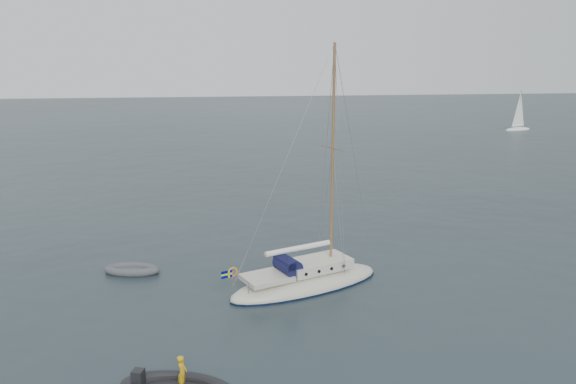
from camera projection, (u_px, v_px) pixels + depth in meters
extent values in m
plane|color=black|center=(316.00, 265.00, 32.39)|extent=(300.00, 300.00, 0.00)
ellipsoid|color=beige|center=(306.00, 284.00, 29.31)|extent=(8.65, 2.69, 1.44)
cube|color=silver|center=(319.00, 266.00, 29.17)|extent=(3.46, 1.83, 0.53)
cube|color=beige|center=(262.00, 272.00, 28.78)|extent=(2.31, 1.83, 0.24)
cylinder|color=#12143B|center=(285.00, 263.00, 28.85)|extent=(0.92, 1.59, 0.92)
cube|color=#12143B|center=(281.00, 259.00, 28.78)|extent=(0.43, 1.59, 0.38)
cylinder|color=brown|center=(337.00, 161.00, 28.03)|extent=(0.14, 0.14, 11.54)
cylinder|color=brown|center=(337.00, 150.00, 27.89)|extent=(0.05, 2.11, 0.05)
cylinder|color=brown|center=(297.00, 248.00, 28.77)|extent=(4.04, 0.10, 0.10)
cylinder|color=white|center=(297.00, 247.00, 28.76)|extent=(3.75, 0.27, 0.27)
cylinder|color=gray|center=(232.00, 266.00, 28.46)|extent=(0.04, 2.11, 0.04)
torus|color=orange|center=(230.00, 262.00, 29.00)|extent=(0.52, 0.10, 0.52)
cylinder|color=brown|center=(225.00, 268.00, 28.43)|extent=(0.03, 0.03, 0.87)
cube|color=#000A62|center=(219.00, 263.00, 28.32)|extent=(0.58, 0.02, 0.37)
cube|color=yellow|center=(219.00, 263.00, 28.32)|extent=(0.60, 0.03, 0.09)
cube|color=yellow|center=(221.00, 263.00, 28.34)|extent=(0.09, 0.03, 0.38)
cylinder|color=black|center=(292.00, 261.00, 29.88)|extent=(0.17, 0.06, 0.17)
cylinder|color=black|center=(298.00, 274.00, 28.11)|extent=(0.17, 0.06, 0.17)
cylinder|color=black|center=(307.00, 260.00, 29.99)|extent=(0.17, 0.06, 0.17)
cylinder|color=black|center=(313.00, 273.00, 28.22)|extent=(0.17, 0.06, 0.17)
cylinder|color=black|center=(321.00, 259.00, 30.10)|extent=(0.17, 0.06, 0.17)
cylinder|color=black|center=(328.00, 272.00, 28.33)|extent=(0.17, 0.06, 0.17)
cylinder|color=black|center=(335.00, 259.00, 30.22)|extent=(0.17, 0.06, 0.17)
cylinder|color=black|center=(343.00, 271.00, 28.44)|extent=(0.17, 0.06, 0.17)
cube|color=#535358|center=(132.00, 271.00, 31.21)|extent=(1.92, 0.79, 0.11)
imported|color=gold|center=(183.00, 372.00, 19.71)|extent=(0.43, 0.56, 1.37)
ellipsoid|color=white|center=(518.00, 130.00, 93.86)|extent=(5.24, 1.75, 0.87)
cylinder|color=gray|center=(520.00, 109.00, 93.06)|extent=(0.09, 0.09, 6.12)
cone|color=white|center=(519.00, 109.00, 93.06)|extent=(2.80, 2.80, 5.68)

